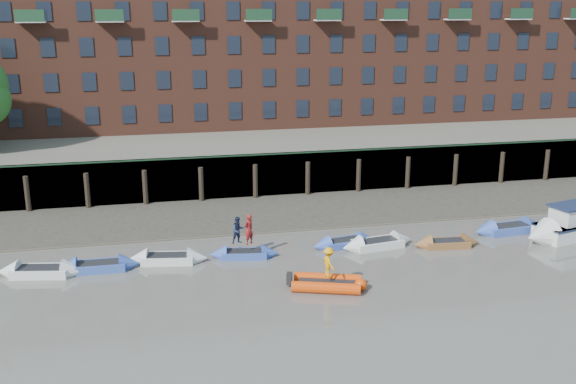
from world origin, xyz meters
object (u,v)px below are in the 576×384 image
object	(u,v)px
rowboat_2	(168,259)
rowboat_6	(447,243)
rowboat_1	(98,266)
rowboat_5	(378,243)
rowboat_3	(244,254)
rib_tender	(330,283)
rowboat_0	(41,271)
rowboat_7	(509,229)
motor_launch	(562,228)
rowboat_4	(344,243)
person_rower_b	(238,230)
person_rower_a	(249,229)
person_rib_crew	(329,262)

from	to	relation	value
rowboat_2	rowboat_6	world-z (taller)	rowboat_2
rowboat_1	rowboat_5	xyz separation A→B (m)	(16.14, 0.15, 0.01)
rowboat_3	rib_tender	distance (m)	6.38
rowboat_0	rowboat_2	xyz separation A→B (m)	(6.74, 0.46, -0.01)
rowboat_7	motor_launch	xyz separation A→B (m)	(2.56, -1.77, 0.43)
rowboat_4	rowboat_6	bearing A→B (deg)	-23.45
rib_tender	motor_launch	size ratio (longest dim) A/B	0.57
rowboat_4	motor_launch	bearing A→B (deg)	-16.90
rowboat_4	person_rower_b	xyz separation A→B (m)	(-6.43, -0.29, 1.36)
motor_launch	rowboat_0	bearing A→B (deg)	-15.95
rowboat_1	rib_tender	size ratio (longest dim) A/B	1.15
person_rower_a	person_rib_crew	bearing A→B (deg)	85.28
person_rower_b	person_rib_crew	xyz separation A→B (m)	(3.84, -5.49, -0.15)
rowboat_5	person_rower_a	size ratio (longest dim) A/B	2.66
rowboat_2	rowboat_6	size ratio (longest dim) A/B	1.11
rowboat_2	rowboat_5	size ratio (longest dim) A/B	0.97
rowboat_7	rib_tender	size ratio (longest dim) A/B	1.28
person_rower_a	person_rib_crew	xyz separation A→B (m)	(3.28, -5.23, -0.25)
rowboat_4	rowboat_5	size ratio (longest dim) A/B	0.89
rowboat_2	rowboat_4	world-z (taller)	rowboat_2
rowboat_3	person_rower_b	xyz separation A→B (m)	(-0.27, 0.28, 1.37)
motor_launch	person_rower_b	world-z (taller)	person_rower_b
rowboat_3	rowboat_7	world-z (taller)	rowboat_7
person_rower_a	motor_launch	bearing A→B (deg)	140.09
rowboat_4	rib_tender	size ratio (longest dim) A/B	1.09
rowboat_5	rowboat_6	xyz separation A→B (m)	(4.08, -0.77, -0.03)
rowboat_0	rowboat_6	distance (m)	23.20
rowboat_7	rowboat_5	bearing A→B (deg)	179.98
rowboat_5	person_rower_b	xyz separation A→B (m)	(-8.33, 0.35, 1.33)
rib_tender	person_rower_b	distance (m)	6.89
rib_tender	person_rib_crew	distance (m)	1.14
rowboat_2	rowboat_3	size ratio (longest dim) A/B	1.13
person_rower_a	person_rower_b	bearing A→B (deg)	-61.45
rowboat_2	rowboat_7	xyz separation A→B (m)	(21.44, 0.61, 0.02)
rowboat_3	person_rower_a	distance (m)	1.50
rowboat_1	rowboat_6	world-z (taller)	rowboat_1
rowboat_4	rowboat_5	xyz separation A→B (m)	(1.89, -0.64, 0.03)
rowboat_6	person_rower_b	size ratio (longest dim) A/B	2.63
person_rower_a	rowboat_7	bearing A→B (deg)	145.62
person_rower_b	rowboat_2	bearing A→B (deg)	166.22
rowboat_1	person_rower_b	size ratio (longest dim) A/B	2.84
rowboat_7	rowboat_2	bearing A→B (deg)	176.54
rowboat_6	rib_tender	distance (m)	9.58
rib_tender	person_rib_crew	xyz separation A→B (m)	(-0.06, 0.04, 1.13)
rowboat_1	rowboat_2	world-z (taller)	rowboat_1
rowboat_4	person_rower_b	distance (m)	6.58
rowboat_0	rowboat_5	size ratio (longest dim) A/B	1.01
rowboat_5	rowboat_3	bearing A→B (deg)	171.05
rowboat_3	person_rib_crew	bearing A→B (deg)	-47.11
rowboat_3	rowboat_7	xyz separation A→B (m)	(17.12, 0.74, 0.05)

